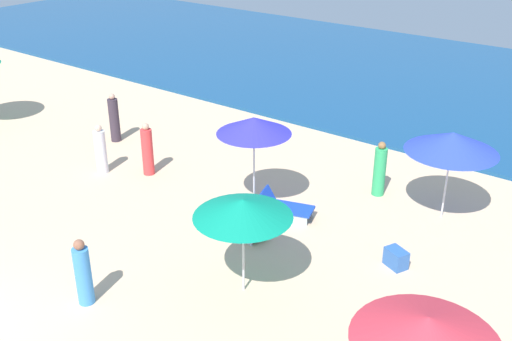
{
  "coord_description": "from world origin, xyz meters",
  "views": [
    {
      "loc": [
        10.53,
        -3.16,
        7.92
      ],
      "look_at": [
        1.54,
        8.65,
        0.9
      ],
      "focal_mm": 42.53,
      "sensor_mm": 36.0,
      "label": 1
    }
  ],
  "objects_px": {
    "beachgoer_3": "(101,151)",
    "lounge_chair_0_1": "(285,208)",
    "umbrella_2": "(427,329)",
    "beachgoer_1": "(83,274)",
    "cooler_box_0": "(396,258)",
    "beachgoer_2": "(380,170)",
    "lounge_chair_0_0": "(243,224)",
    "umbrella_0": "(254,126)",
    "umbrella_3": "(243,208)",
    "umbrella_1": "(452,142)",
    "beachgoer_0": "(147,151)",
    "beachgoer_6": "(114,119)"
  },
  "relations": [
    {
      "from": "beachgoer_6",
      "to": "lounge_chair_0_1",
      "type": "bearing_deg",
      "value": 171.0
    },
    {
      "from": "lounge_chair_0_0",
      "to": "umbrella_1",
      "type": "xyz_separation_m",
      "value": [
        3.67,
        3.77,
        1.9
      ]
    },
    {
      "from": "lounge_chair_0_0",
      "to": "lounge_chair_0_1",
      "type": "distance_m",
      "value": 1.34
    },
    {
      "from": "umbrella_3",
      "to": "beachgoer_6",
      "type": "relative_size",
      "value": 1.32
    },
    {
      "from": "beachgoer_3",
      "to": "lounge_chair_0_1",
      "type": "bearing_deg",
      "value": 147.87
    },
    {
      "from": "lounge_chair_0_0",
      "to": "lounge_chair_0_1",
      "type": "height_order",
      "value": "lounge_chair_0_1"
    },
    {
      "from": "lounge_chair_0_1",
      "to": "beachgoer_3",
      "type": "bearing_deg",
      "value": 83.09
    },
    {
      "from": "umbrella_2",
      "to": "beachgoer_3",
      "type": "height_order",
      "value": "umbrella_2"
    },
    {
      "from": "beachgoer_3",
      "to": "cooler_box_0",
      "type": "distance_m",
      "value": 9.33
    },
    {
      "from": "umbrella_2",
      "to": "beachgoer_1",
      "type": "distance_m",
      "value": 7.01
    },
    {
      "from": "beachgoer_3",
      "to": "beachgoer_6",
      "type": "bearing_deg",
      "value": -92.47
    },
    {
      "from": "lounge_chair_0_0",
      "to": "beachgoer_1",
      "type": "height_order",
      "value": "beachgoer_1"
    },
    {
      "from": "beachgoer_0",
      "to": "beachgoer_3",
      "type": "bearing_deg",
      "value": 64.92
    },
    {
      "from": "umbrella_2",
      "to": "umbrella_1",
      "type": "bearing_deg",
      "value": 108.23
    },
    {
      "from": "umbrella_2",
      "to": "beachgoer_6",
      "type": "bearing_deg",
      "value": 158.22
    },
    {
      "from": "lounge_chair_0_0",
      "to": "beachgoer_0",
      "type": "xyz_separation_m",
      "value": [
        -4.38,
        0.96,
        0.52
      ]
    },
    {
      "from": "beachgoer_6",
      "to": "umbrella_2",
      "type": "bearing_deg",
      "value": 155.44
    },
    {
      "from": "umbrella_3",
      "to": "beachgoer_0",
      "type": "relative_size",
      "value": 1.36
    },
    {
      "from": "umbrella_2",
      "to": "cooler_box_0",
      "type": "xyz_separation_m",
      "value": [
        -2.24,
        4.08,
        -1.81
      ]
    },
    {
      "from": "umbrella_0",
      "to": "umbrella_3",
      "type": "height_order",
      "value": "umbrella_0"
    },
    {
      "from": "beachgoer_3",
      "to": "cooler_box_0",
      "type": "height_order",
      "value": "beachgoer_3"
    },
    {
      "from": "umbrella_2",
      "to": "beachgoer_3",
      "type": "distance_m",
      "value": 12.07
    },
    {
      "from": "umbrella_2",
      "to": "beachgoer_3",
      "type": "relative_size",
      "value": 1.48
    },
    {
      "from": "beachgoer_6",
      "to": "cooler_box_0",
      "type": "bearing_deg",
      "value": 171.07
    },
    {
      "from": "lounge_chair_0_0",
      "to": "umbrella_3",
      "type": "xyz_separation_m",
      "value": [
        1.5,
        -1.87,
        1.78
      ]
    },
    {
      "from": "umbrella_3",
      "to": "beachgoer_6",
      "type": "distance_m",
      "value": 9.64
    },
    {
      "from": "beachgoer_2",
      "to": "cooler_box_0",
      "type": "bearing_deg",
      "value": 160.25
    },
    {
      "from": "lounge_chair_0_1",
      "to": "beachgoer_0",
      "type": "distance_m",
      "value": 4.81
    },
    {
      "from": "umbrella_3",
      "to": "beachgoer_2",
      "type": "bearing_deg",
      "value": 87.65
    },
    {
      "from": "beachgoer_0",
      "to": "beachgoer_6",
      "type": "xyz_separation_m",
      "value": [
        -2.81,
        1.15,
        0.02
      ]
    },
    {
      "from": "beachgoer_6",
      "to": "beachgoer_3",
      "type": "bearing_deg",
      "value": 127.23
    },
    {
      "from": "beachgoer_3",
      "to": "cooler_box_0",
      "type": "xyz_separation_m",
      "value": [
        9.29,
        0.75,
        -0.49
      ]
    },
    {
      "from": "lounge_chair_0_1",
      "to": "beachgoer_1",
      "type": "distance_m",
      "value": 5.63
    },
    {
      "from": "beachgoer_1",
      "to": "lounge_chair_0_0",
      "type": "bearing_deg",
      "value": -73.16
    },
    {
      "from": "umbrella_2",
      "to": "lounge_chair_0_1",
      "type": "bearing_deg",
      "value": 141.44
    },
    {
      "from": "lounge_chair_0_0",
      "to": "umbrella_0",
      "type": "bearing_deg",
      "value": 35.83
    },
    {
      "from": "beachgoer_3",
      "to": "beachgoer_6",
      "type": "xyz_separation_m",
      "value": [
        -1.61,
        1.92,
        0.07
      ]
    },
    {
      "from": "umbrella_2",
      "to": "umbrella_0",
      "type": "bearing_deg",
      "value": 146.45
    },
    {
      "from": "umbrella_0",
      "to": "cooler_box_0",
      "type": "distance_m",
      "value": 4.77
    },
    {
      "from": "lounge_chair_0_1",
      "to": "beachgoer_6",
      "type": "distance_m",
      "value": 7.65
    },
    {
      "from": "umbrella_1",
      "to": "umbrella_2",
      "type": "xyz_separation_m",
      "value": [
        2.28,
        -6.91,
        -0.1
      ]
    },
    {
      "from": "beachgoer_2",
      "to": "beachgoer_3",
      "type": "distance_m",
      "value": 8.22
    },
    {
      "from": "lounge_chair_0_1",
      "to": "umbrella_2",
      "type": "xyz_separation_m",
      "value": [
        5.55,
        -4.42,
        1.76
      ]
    },
    {
      "from": "beachgoer_2",
      "to": "beachgoer_3",
      "type": "xyz_separation_m",
      "value": [
        -7.32,
        -3.74,
        -0.03
      ]
    },
    {
      "from": "beachgoer_1",
      "to": "beachgoer_3",
      "type": "distance_m",
      "value": 6.44
    },
    {
      "from": "cooler_box_0",
      "to": "umbrella_0",
      "type": "bearing_deg",
      "value": 21.14
    },
    {
      "from": "umbrella_1",
      "to": "beachgoer_1",
      "type": "distance_m",
      "value": 9.26
    },
    {
      "from": "lounge_chair_0_1",
      "to": "lounge_chair_0_0",
      "type": "bearing_deg",
      "value": 145.52
    },
    {
      "from": "umbrella_1",
      "to": "cooler_box_0",
      "type": "distance_m",
      "value": 3.42
    },
    {
      "from": "beachgoer_0",
      "to": "beachgoer_3",
      "type": "distance_m",
      "value": 1.43
    }
  ]
}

